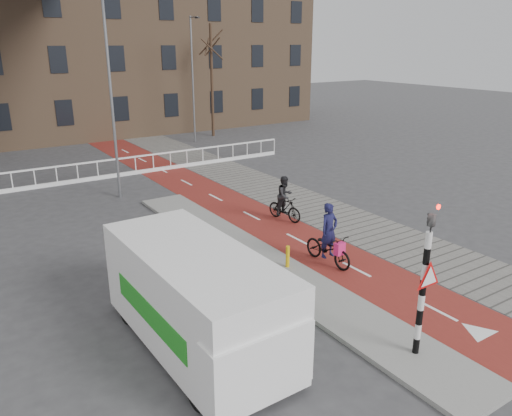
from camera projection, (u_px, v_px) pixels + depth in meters
ground at (369, 311)px, 13.06m from camera, size 120.00×120.00×0.00m
bike_lane at (227, 203)px, 21.76m from camera, size 2.50×60.00×0.01m
sidewalk at (279, 193)px, 23.22m from camera, size 3.00×60.00×0.01m
curb_island at (262, 262)px, 15.85m from camera, size 1.80×16.00×0.12m
traffic_signal at (425, 277)px, 10.52m from camera, size 0.80×0.80×3.68m
bollard at (288, 256)px, 15.25m from camera, size 0.12×0.12×0.68m
cyclist_near at (328, 244)px, 15.64m from camera, size 0.78×1.95×1.99m
cyclist_far at (285, 202)px, 19.47m from camera, size 0.85×1.70×1.78m
van at (196, 297)px, 11.20m from camera, size 2.31×5.55×2.37m
railing at (35, 183)px, 23.83m from camera, size 28.00×0.10×0.99m
townhouse_row at (8, 25)px, 34.37m from camera, size 46.00×10.00×15.90m
tree_right at (212, 81)px, 36.13m from camera, size 0.21×0.21×7.92m
streetlight_near at (112, 102)px, 21.27m from camera, size 0.12×0.12×8.55m
streetlight_right at (193, 81)px, 33.95m from camera, size 0.12×0.12×8.31m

